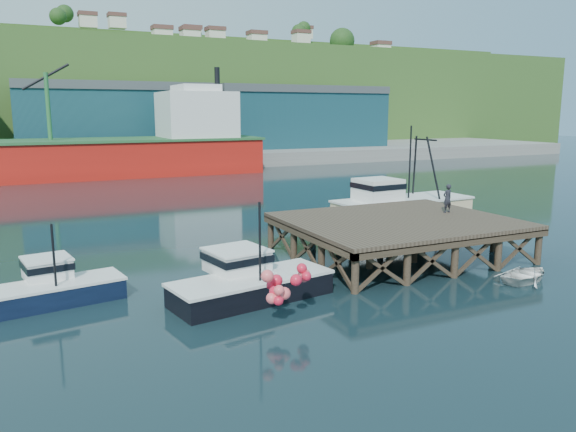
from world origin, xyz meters
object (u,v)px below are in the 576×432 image
dinghy (526,274)px  dockworker (447,198)px  boat_navy (52,286)px  boat_black (248,280)px  trawler (400,203)px

dinghy → dockworker: 7.55m
dinghy → dockworker: size_ratio=1.83×
boat_navy → dinghy: 21.71m
dinghy → boat_black: bearing=62.7°
boat_navy → dockworker: bearing=-7.7°
trawler → dinghy: size_ratio=3.47×
trawler → dinghy: (-3.10, -14.25, -1.13)m
boat_black → dockworker: 14.67m
trawler → dockworker: 7.70m
dockworker → trawler: bearing=-110.5°
trawler → boat_black: bearing=-149.5°
trawler → dockworker: (-2.05, -7.26, 1.52)m
boat_navy → trawler: trawler is taller
trawler → boat_navy: bearing=-165.4°
trawler → dinghy: 14.63m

